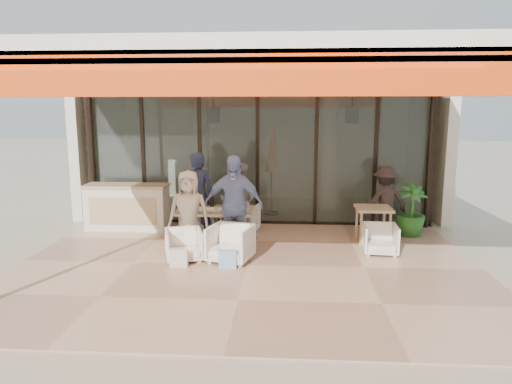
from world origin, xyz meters
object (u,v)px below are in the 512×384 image
(dining_table, at_px, (214,212))
(diner_navy, at_px, (198,196))
(chair_near_right, at_px, (230,242))
(diner_cream, at_px, (189,212))
(side_chair, at_px, (380,238))
(standing_woman, at_px, (385,201))
(chair_far_right, at_px, (241,217))
(side_table, at_px, (373,212))
(chair_near_left, at_px, (184,244))
(diner_periwinkle, at_px, (233,205))
(diner_grey, at_px, (238,202))
(potted_palm, at_px, (411,210))
(chair_far_left, at_px, (203,220))
(host_counter, at_px, (127,207))

(dining_table, height_order, diner_navy, diner_navy)
(dining_table, relative_size, chair_near_right, 2.03)
(diner_navy, height_order, diner_cream, diner_navy)
(side_chair, distance_m, standing_woman, 1.41)
(chair_far_right, relative_size, side_table, 0.98)
(chair_near_left, relative_size, diner_navy, 0.35)
(diner_navy, relative_size, side_table, 2.47)
(chair_far_right, bearing_deg, diner_periwinkle, 102.22)
(chair_far_right, relative_size, chair_near_left, 1.14)
(diner_navy, relative_size, diner_grey, 1.13)
(chair_far_right, height_order, side_table, side_table)
(diner_cream, distance_m, standing_woman, 4.17)
(diner_navy, bearing_deg, chair_near_right, 121.80)
(diner_periwinkle, bearing_deg, side_chair, 5.34)
(chair_far_right, relative_size, potted_palm, 0.64)
(chair_far_left, xyz_separation_m, chair_near_right, (0.84, -1.90, 0.06))
(chair_near_right, bearing_deg, dining_table, 128.79)
(chair_near_right, bearing_deg, chair_far_right, 104.69)
(chair_far_left, xyz_separation_m, diner_navy, (0.00, -0.50, 0.62))
(chair_near_left, bearing_deg, diner_grey, 41.37)
(chair_far_left, relative_size, diner_grey, 0.38)
(chair_far_right, xyz_separation_m, potted_palm, (3.63, 0.02, 0.20))
(host_counter, relative_size, side_chair, 2.91)
(standing_woman, bearing_deg, host_counter, -16.60)
(host_counter, relative_size, side_table, 2.48)
(chair_far_right, distance_m, diner_navy, 1.12)
(side_table, bearing_deg, potted_palm, 32.13)
(diner_navy, distance_m, diner_grey, 0.85)
(chair_near_right, relative_size, side_chair, 1.16)
(chair_near_right, xyz_separation_m, side_chair, (2.74, 0.62, -0.05))
(diner_grey, bearing_deg, dining_table, 48.05)
(standing_woman, bearing_deg, chair_far_right, -14.63)
(diner_cream, distance_m, side_table, 3.69)
(host_counter, relative_size, diner_grey, 1.14)
(dining_table, distance_m, potted_palm, 4.18)
(chair_near_right, bearing_deg, diner_grey, 104.69)
(diner_navy, bearing_deg, diner_grey, -179.16)
(potted_palm, bearing_deg, diner_periwinkle, -158.59)
(chair_near_right, xyz_separation_m, diner_cream, (-0.84, 0.50, 0.42))
(diner_grey, height_order, diner_cream, diner_grey)
(host_counter, distance_m, dining_table, 2.44)
(diner_navy, distance_m, diner_cream, 0.91)
(host_counter, relative_size, chair_near_right, 2.50)
(chair_far_right, distance_m, chair_near_left, 2.08)
(host_counter, xyz_separation_m, standing_woman, (5.67, -0.17, 0.23))
(dining_table, height_order, potted_palm, potted_palm)
(diner_grey, distance_m, side_table, 2.75)
(chair_far_left, xyz_separation_m, chair_far_right, (0.84, 0.00, 0.06))
(diner_periwinkle, bearing_deg, chair_far_left, 123.88)
(side_chair, bearing_deg, chair_near_right, -163.81)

